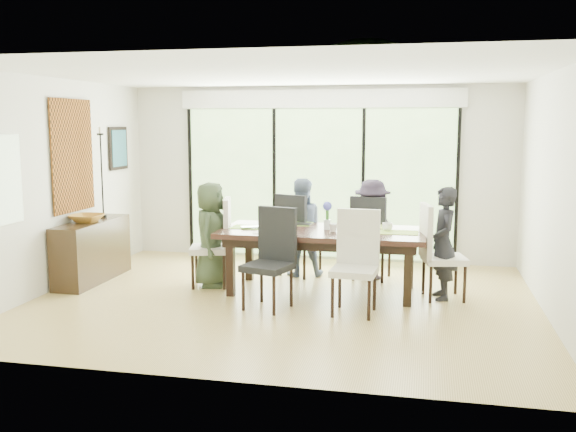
% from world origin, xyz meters
% --- Properties ---
extents(floor, '(6.00, 5.00, 0.01)m').
position_xyz_m(floor, '(0.00, 0.00, -0.01)').
color(floor, olive).
rests_on(floor, ground).
extents(ceiling, '(6.00, 5.00, 0.01)m').
position_xyz_m(ceiling, '(0.00, 0.00, 2.71)').
color(ceiling, white).
rests_on(ceiling, wall_back).
extents(wall_back, '(6.00, 0.02, 2.70)m').
position_xyz_m(wall_back, '(0.00, 2.51, 1.35)').
color(wall_back, beige).
rests_on(wall_back, floor).
extents(wall_front, '(6.00, 0.02, 2.70)m').
position_xyz_m(wall_front, '(0.00, -2.51, 1.35)').
color(wall_front, white).
rests_on(wall_front, floor).
extents(wall_left, '(0.02, 5.00, 2.70)m').
position_xyz_m(wall_left, '(-3.01, 0.00, 1.35)').
color(wall_left, white).
rests_on(wall_left, floor).
extents(wall_right, '(0.02, 5.00, 2.70)m').
position_xyz_m(wall_right, '(3.01, 0.00, 1.35)').
color(wall_right, silver).
rests_on(wall_right, floor).
extents(glass_doors, '(4.20, 0.02, 2.30)m').
position_xyz_m(glass_doors, '(0.00, 2.47, 1.20)').
color(glass_doors, '#598C3F').
rests_on(glass_doors, wall_back).
extents(blinds_header, '(4.40, 0.06, 0.28)m').
position_xyz_m(blinds_header, '(0.00, 2.46, 2.50)').
color(blinds_header, white).
rests_on(blinds_header, wall_back).
extents(mullion_a, '(0.05, 0.04, 2.30)m').
position_xyz_m(mullion_a, '(-2.10, 2.46, 1.20)').
color(mullion_a, black).
rests_on(mullion_a, wall_back).
extents(mullion_b, '(0.05, 0.04, 2.30)m').
position_xyz_m(mullion_b, '(-0.70, 2.46, 1.20)').
color(mullion_b, black).
rests_on(mullion_b, wall_back).
extents(mullion_c, '(0.05, 0.04, 2.30)m').
position_xyz_m(mullion_c, '(0.70, 2.46, 1.20)').
color(mullion_c, black).
rests_on(mullion_c, wall_back).
extents(mullion_d, '(0.05, 0.04, 2.30)m').
position_xyz_m(mullion_d, '(2.10, 2.46, 1.20)').
color(mullion_d, black).
rests_on(mullion_d, wall_back).
extents(deck, '(6.00, 1.80, 0.10)m').
position_xyz_m(deck, '(0.00, 3.40, -0.05)').
color(deck, brown).
rests_on(deck, ground).
extents(rail_top, '(6.00, 0.08, 0.06)m').
position_xyz_m(rail_top, '(0.00, 4.20, 0.55)').
color(rail_top, brown).
rests_on(rail_top, deck).
extents(foliage_left, '(3.20, 3.20, 3.20)m').
position_xyz_m(foliage_left, '(-1.80, 5.20, 1.44)').
color(foliage_left, '#14380F').
rests_on(foliage_left, ground).
extents(foliage_mid, '(4.00, 4.00, 4.00)m').
position_xyz_m(foliage_mid, '(0.40, 5.80, 1.80)').
color(foliage_mid, '#14380F').
rests_on(foliage_mid, ground).
extents(foliage_right, '(2.80, 2.80, 2.80)m').
position_xyz_m(foliage_right, '(2.20, 5.00, 1.26)').
color(foliage_right, '#14380F').
rests_on(foliage_right, ground).
extents(foliage_far, '(3.60, 3.60, 3.60)m').
position_xyz_m(foliage_far, '(-0.60, 6.50, 1.62)').
color(foliage_far, '#14380F').
rests_on(foliage_far, ground).
extents(table_top, '(2.56, 1.17, 0.06)m').
position_xyz_m(table_top, '(0.39, 0.50, 0.77)').
color(table_top, black).
rests_on(table_top, floor).
extents(table_apron, '(2.34, 0.96, 0.11)m').
position_xyz_m(table_apron, '(0.39, 0.50, 0.67)').
color(table_apron, black).
rests_on(table_apron, floor).
extents(table_leg_fl, '(0.10, 0.10, 0.74)m').
position_xyz_m(table_leg_fl, '(-0.69, 0.07, 0.37)').
color(table_leg_fl, black).
rests_on(table_leg_fl, floor).
extents(table_leg_fr, '(0.10, 0.10, 0.74)m').
position_xyz_m(table_leg_fr, '(1.47, 0.07, 0.37)').
color(table_leg_fr, black).
rests_on(table_leg_fr, floor).
extents(table_leg_bl, '(0.10, 0.10, 0.74)m').
position_xyz_m(table_leg_bl, '(-0.69, 0.93, 0.37)').
color(table_leg_bl, black).
rests_on(table_leg_bl, floor).
extents(table_leg_br, '(0.10, 0.10, 0.74)m').
position_xyz_m(table_leg_br, '(1.47, 0.93, 0.37)').
color(table_leg_br, black).
rests_on(table_leg_br, floor).
extents(chair_left_end, '(0.59, 0.59, 1.17)m').
position_xyz_m(chair_left_end, '(-1.11, 0.50, 0.59)').
color(chair_left_end, silver).
rests_on(chair_left_end, floor).
extents(chair_right_end, '(0.58, 0.58, 1.17)m').
position_xyz_m(chair_right_end, '(1.89, 0.50, 0.59)').
color(chair_right_end, silver).
rests_on(chair_right_end, floor).
extents(chair_far_left, '(0.64, 0.64, 1.17)m').
position_xyz_m(chair_far_left, '(-0.06, 1.35, 0.59)').
color(chair_far_left, black).
rests_on(chair_far_left, floor).
extents(chair_far_right, '(0.57, 0.57, 1.17)m').
position_xyz_m(chair_far_right, '(0.94, 1.35, 0.59)').
color(chair_far_right, black).
rests_on(chair_far_right, floor).
extents(chair_near_left, '(0.61, 0.61, 1.17)m').
position_xyz_m(chair_near_left, '(-0.11, -0.37, 0.59)').
color(chair_near_left, black).
rests_on(chair_near_left, floor).
extents(chair_near_right, '(0.52, 0.52, 1.17)m').
position_xyz_m(chair_near_right, '(0.89, -0.37, 0.59)').
color(chair_near_right, silver).
rests_on(chair_near_right, floor).
extents(person_left_end, '(0.45, 0.67, 1.37)m').
position_xyz_m(person_left_end, '(-1.09, 0.50, 0.69)').
color(person_left_end, '#35442D').
rests_on(person_left_end, floor).
extents(person_right_end, '(0.53, 0.71, 1.37)m').
position_xyz_m(person_right_end, '(1.87, 0.50, 0.69)').
color(person_right_end, black).
rests_on(person_right_end, floor).
extents(person_far_left, '(0.72, 0.55, 1.37)m').
position_xyz_m(person_far_left, '(-0.06, 1.33, 0.69)').
color(person_far_left, slate).
rests_on(person_far_left, floor).
extents(person_far_right, '(0.72, 0.55, 1.37)m').
position_xyz_m(person_far_right, '(0.94, 1.33, 0.69)').
color(person_far_right, black).
rests_on(person_far_right, floor).
extents(placemat_left, '(0.47, 0.34, 0.01)m').
position_xyz_m(placemat_left, '(-0.56, 0.50, 0.80)').
color(placemat_left, '#77A53A').
rests_on(placemat_left, table_top).
extents(placemat_right, '(0.47, 0.34, 0.01)m').
position_xyz_m(placemat_right, '(1.34, 0.50, 0.80)').
color(placemat_right, '#8BAD3E').
rests_on(placemat_right, table_top).
extents(placemat_far_l, '(0.47, 0.34, 0.01)m').
position_xyz_m(placemat_far_l, '(-0.06, 0.90, 0.80)').
color(placemat_far_l, '#6FA239').
rests_on(placemat_far_l, table_top).
extents(placemat_far_r, '(0.47, 0.34, 0.01)m').
position_xyz_m(placemat_far_r, '(0.94, 0.90, 0.80)').
color(placemat_far_r, '#98BB43').
rests_on(placemat_far_r, table_top).
extents(placemat_paper, '(0.47, 0.34, 0.01)m').
position_xyz_m(placemat_paper, '(-0.16, 0.20, 0.80)').
color(placemat_paper, white).
rests_on(placemat_paper, table_top).
extents(tablet_far_l, '(0.28, 0.19, 0.01)m').
position_xyz_m(tablet_far_l, '(0.04, 0.85, 0.81)').
color(tablet_far_l, black).
rests_on(tablet_far_l, table_top).
extents(tablet_far_r, '(0.26, 0.18, 0.01)m').
position_xyz_m(tablet_far_r, '(0.89, 0.85, 0.81)').
color(tablet_far_r, black).
rests_on(tablet_far_r, table_top).
extents(papers, '(0.32, 0.23, 0.00)m').
position_xyz_m(papers, '(1.09, 0.45, 0.80)').
color(papers, white).
rests_on(papers, table_top).
extents(platter_base, '(0.28, 0.28, 0.03)m').
position_xyz_m(platter_base, '(-0.16, 0.20, 0.82)').
color(platter_base, white).
rests_on(platter_base, table_top).
extents(platter_snacks, '(0.21, 0.21, 0.01)m').
position_xyz_m(platter_snacks, '(-0.16, 0.20, 0.84)').
color(platter_snacks, '#C25416').
rests_on(platter_snacks, table_top).
extents(vase, '(0.09, 0.09, 0.13)m').
position_xyz_m(vase, '(0.44, 0.55, 0.86)').
color(vase, silver).
rests_on(vase, table_top).
extents(hyacinth_stems, '(0.04, 0.04, 0.17)m').
position_xyz_m(hyacinth_stems, '(0.44, 0.55, 0.99)').
color(hyacinth_stems, '#337226').
rests_on(hyacinth_stems, table_top).
extents(hyacinth_blooms, '(0.12, 0.12, 0.12)m').
position_xyz_m(hyacinth_blooms, '(0.44, 0.55, 1.10)').
color(hyacinth_blooms, '#4C4EBF').
rests_on(hyacinth_blooms, table_top).
extents(laptop, '(0.41, 0.35, 0.03)m').
position_xyz_m(laptop, '(-0.46, 0.40, 0.81)').
color(laptop, silver).
rests_on(laptop, table_top).
extents(cup_a, '(0.19, 0.19, 0.10)m').
position_xyz_m(cup_a, '(-0.31, 0.65, 0.85)').
color(cup_a, white).
rests_on(cup_a, table_top).
extents(cup_b, '(0.15, 0.15, 0.10)m').
position_xyz_m(cup_b, '(0.54, 0.40, 0.85)').
color(cup_b, white).
rests_on(cup_b, table_top).
extents(cup_c, '(0.18, 0.18, 0.10)m').
position_xyz_m(cup_c, '(1.19, 0.60, 0.85)').
color(cup_c, white).
rests_on(cup_c, table_top).
extents(book, '(0.22, 0.27, 0.02)m').
position_xyz_m(book, '(0.64, 0.55, 0.81)').
color(book, white).
rests_on(book, table_top).
extents(sideboard, '(0.41, 1.46, 0.82)m').
position_xyz_m(sideboard, '(-2.76, 0.42, 0.41)').
color(sideboard, black).
rests_on(sideboard, floor).
extents(bowl, '(0.43, 0.43, 0.11)m').
position_xyz_m(bowl, '(-2.76, 0.32, 0.87)').
color(bowl, '#91601F').
rests_on(bowl, sideboard).
extents(candlestick_base, '(0.09, 0.09, 0.04)m').
position_xyz_m(candlestick_base, '(-2.76, 0.77, 0.84)').
color(candlestick_base, black).
rests_on(candlestick_base, sideboard).
extents(candlestick_shaft, '(0.02, 0.02, 1.14)m').
position_xyz_m(candlestick_shaft, '(-2.76, 0.77, 1.41)').
color(candlestick_shaft, black).
rests_on(candlestick_shaft, sideboard).
extents(candlestick_pan, '(0.09, 0.09, 0.03)m').
position_xyz_m(candlestick_pan, '(-2.76, 0.77, 1.98)').
color(candlestick_pan, black).
rests_on(candlestick_pan, sideboard).
extents(candle, '(0.03, 0.03, 0.09)m').
position_xyz_m(candle, '(-2.76, 0.77, 2.03)').
color(candle, silver).
rests_on(candle, sideboard).
extents(tapestry, '(0.02, 1.00, 1.50)m').
position_xyz_m(tapestry, '(-2.97, 0.40, 1.70)').
color(tapestry, brown).
rests_on(tapestry, wall_left).
extents(art_frame, '(0.03, 0.55, 0.65)m').
position_xyz_m(art_frame, '(-2.97, 1.70, 1.75)').
color(art_frame, black).
rests_on(art_frame, wall_left).
extents(art_canvas, '(0.01, 0.45, 0.55)m').
position_xyz_m(art_canvas, '(-2.95, 1.70, 1.75)').
color(art_canvas, '#1B4A57').
rests_on(art_canvas, wall_left).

